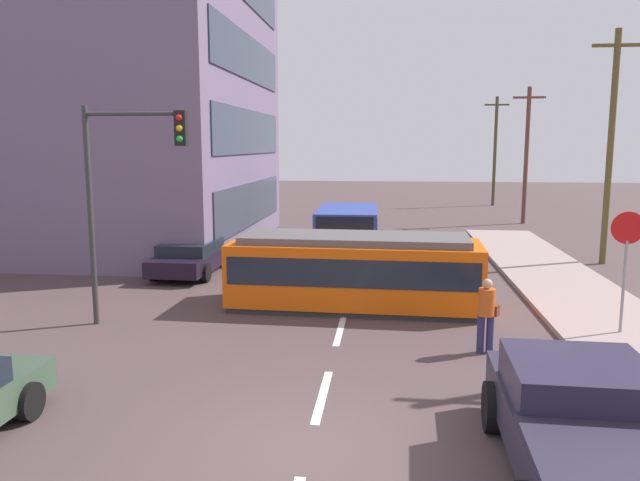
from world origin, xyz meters
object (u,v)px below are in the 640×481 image
streetcar_tram (355,270)px  utility_pole_mid (611,144)px  city_bus (348,227)px  utility_pole_far (526,153)px  pickup_truck_parked (587,429)px  utility_pole_distant (495,149)px  parked_sedan_mid (192,256)px  traffic_light_mast (126,175)px  pedestrian_crossing (487,311)px  stop_sign (627,247)px

streetcar_tram → utility_pole_mid: 12.33m
city_bus → utility_pole_far: (9.57, 10.64, 3.03)m
pickup_truck_parked → utility_pole_distant: bearing=82.6°
parked_sedan_mid → utility_pole_far: bearing=47.1°
parked_sedan_mid → traffic_light_mast: (0.51, -6.37, 3.18)m
traffic_light_mast → utility_pole_far: bearing=57.4°
pickup_truck_parked → utility_pole_mid: bearing=71.2°
utility_pole_mid → utility_pole_distant: (-0.38, 23.34, -0.33)m
city_bus → utility_pole_distant: (9.60, 21.61, 3.17)m
pedestrian_crossing → stop_sign: size_ratio=0.58×
pickup_truck_parked → traffic_light_mast: 11.57m
city_bus → stop_sign: bearing=-57.3°
parked_sedan_mid → utility_pole_far: (14.76, 15.88, 3.46)m
streetcar_tram → utility_pole_mid: bearing=39.2°
traffic_light_mast → stop_sign: bearing=1.5°
city_bus → parked_sedan_mid: city_bus is taller
stop_sign → utility_pole_distant: (2.33, 32.92, 2.04)m
utility_pole_far → utility_pole_distant: utility_pole_distant is taller
pedestrian_crossing → utility_pole_mid: bearing=61.2°
city_bus → parked_sedan_mid: size_ratio=1.13×
utility_pole_far → streetcar_tram: bearing=-113.8°
pickup_truck_parked → parked_sedan_mid: size_ratio=1.11×
utility_pole_mid → stop_sign: bearing=-105.8°
stop_sign → utility_pole_mid: 10.23m
pickup_truck_parked → parked_sedan_mid: bearing=126.8°
streetcar_tram → parked_sedan_mid: streetcar_tram is taller
streetcar_tram → pickup_truck_parked: bearing=-68.0°
streetcar_tram → pedestrian_crossing: 4.72m
city_bus → pedestrian_crossing: 13.36m
city_bus → traffic_light_mast: bearing=-112.0°
traffic_light_mast → utility_pole_mid: (14.67, 9.88, 0.76)m
utility_pole_far → city_bus: bearing=-132.0°
pickup_truck_parked → utility_pole_distant: size_ratio=0.62×
parked_sedan_mid → streetcar_tram: bearing=-33.4°
parked_sedan_mid → utility_pole_far: 21.96m
pickup_truck_parked → utility_pole_distant: 40.17m
parked_sedan_mid → utility_pole_mid: utility_pole_mid is taller
stop_sign → utility_pole_far: size_ratio=0.37×
streetcar_tram → utility_pole_distant: (8.78, 30.81, 3.17)m
city_bus → pedestrian_crossing: size_ratio=3.07×
utility_pole_far → utility_pole_distant: (0.03, 10.97, 0.15)m
city_bus → parked_sedan_mid: bearing=-134.7°
parked_sedan_mid → utility_pole_mid: (15.18, 3.51, 3.94)m
traffic_light_mast → utility_pole_far: (14.26, 22.25, 0.29)m
pedestrian_crossing → parked_sedan_mid: 11.82m
pedestrian_crossing → utility_pole_distant: utility_pole_distant is taller
streetcar_tram → stop_sign: bearing=-18.1°
utility_pole_far → traffic_light_mast: bearing=-122.6°
pickup_truck_parked → stop_sign: stop_sign is taller
city_bus → stop_sign: stop_sign is taller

